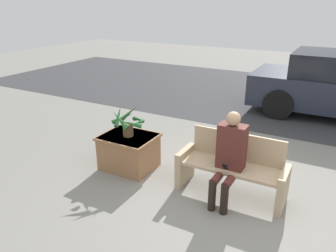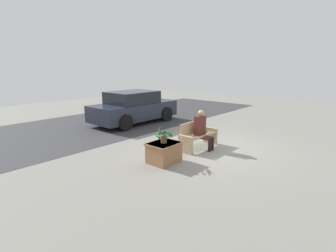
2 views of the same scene
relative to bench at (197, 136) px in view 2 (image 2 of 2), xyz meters
name	(u,v)px [view 2 (image 2 of 2)]	position (x,y,z in m)	size (l,w,h in m)	color
ground_plane	(210,148)	(0.27, -0.34, -0.40)	(30.00, 30.00, 0.00)	gray
road_surface	(105,123)	(0.27, 5.48, -0.40)	(20.00, 6.00, 0.01)	#38383A
bench	(197,136)	(0.00, 0.00, 0.00)	(1.53, 0.52, 0.87)	tan
person_seated	(202,128)	(0.00, -0.18, 0.29)	(0.38, 0.60, 1.28)	#51231E
planter_box	(164,152)	(-1.74, -0.07, -0.10)	(0.87, 0.73, 0.57)	#936642
potted_plant	(164,135)	(-1.74, -0.06, 0.40)	(0.57, 0.58, 0.49)	brown
parked_car	(134,107)	(1.20, 4.47, 0.34)	(4.15, 1.98, 1.50)	#232838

